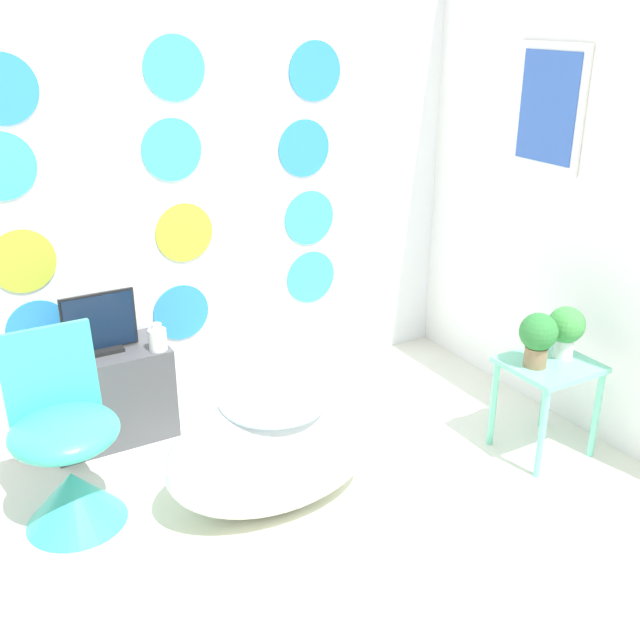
{
  "coord_description": "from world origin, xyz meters",
  "views": [
    {
      "loc": [
        -1.2,
        -1.63,
        2.0
      ],
      "look_at": [
        0.25,
        0.92,
        0.77
      ],
      "focal_mm": 42.0,
      "sensor_mm": 36.0,
      "label": 1
    }
  ],
  "objects_px": {
    "chair": "(69,464)",
    "bathtub": "(275,449)",
    "vase": "(158,339)",
    "potted_plant_right": "(566,328)",
    "potted_plant_left": "(538,336)",
    "tv": "(100,326)"
  },
  "relations": [
    {
      "from": "vase",
      "to": "potted_plant_left",
      "type": "relative_size",
      "value": 0.53
    },
    {
      "from": "vase",
      "to": "tv",
      "type": "bearing_deg",
      "value": 154.08
    },
    {
      "from": "bathtub",
      "to": "tv",
      "type": "bearing_deg",
      "value": 118.1
    },
    {
      "from": "tv",
      "to": "potted_plant_left",
      "type": "xyz_separation_m",
      "value": [
        1.68,
        -1.15,
        0.02
      ]
    },
    {
      "from": "tv",
      "to": "potted_plant_right",
      "type": "bearing_deg",
      "value": -31.58
    },
    {
      "from": "chair",
      "to": "vase",
      "type": "xyz_separation_m",
      "value": [
        0.56,
        0.47,
        0.25
      ]
    },
    {
      "from": "chair",
      "to": "potted_plant_right",
      "type": "height_order",
      "value": "chair"
    },
    {
      "from": "potted_plant_left",
      "to": "bathtub",
      "type": "bearing_deg",
      "value": 167.69
    },
    {
      "from": "bathtub",
      "to": "potted_plant_right",
      "type": "relative_size",
      "value": 3.82
    },
    {
      "from": "bathtub",
      "to": "tv",
      "type": "xyz_separation_m",
      "value": [
        -0.47,
        0.89,
        0.34
      ]
    },
    {
      "from": "chair",
      "to": "potted_plant_left",
      "type": "xyz_separation_m",
      "value": [
        2.0,
        -0.56,
        0.35
      ]
    },
    {
      "from": "vase",
      "to": "potted_plant_left",
      "type": "height_order",
      "value": "potted_plant_left"
    },
    {
      "from": "chair",
      "to": "vase",
      "type": "relative_size",
      "value": 6.03
    },
    {
      "from": "vase",
      "to": "potted_plant_right",
      "type": "relative_size",
      "value": 0.54
    },
    {
      "from": "potted_plant_left",
      "to": "tv",
      "type": "bearing_deg",
      "value": 145.64
    },
    {
      "from": "tv",
      "to": "potted_plant_left",
      "type": "height_order",
      "value": "tv"
    },
    {
      "from": "bathtub",
      "to": "potted_plant_right",
      "type": "xyz_separation_m",
      "value": [
        1.39,
        -0.26,
        0.36
      ]
    },
    {
      "from": "tv",
      "to": "vase",
      "type": "height_order",
      "value": "tv"
    },
    {
      "from": "vase",
      "to": "potted_plant_left",
      "type": "xyz_separation_m",
      "value": [
        1.45,
        -1.03,
        0.09
      ]
    },
    {
      "from": "chair",
      "to": "tv",
      "type": "distance_m",
      "value": 0.75
    },
    {
      "from": "chair",
      "to": "bathtub",
      "type": "bearing_deg",
      "value": -20.57
    },
    {
      "from": "bathtub",
      "to": "vase",
      "type": "height_order",
      "value": "vase"
    }
  ]
}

